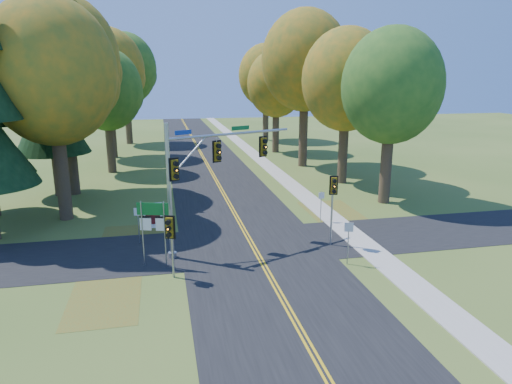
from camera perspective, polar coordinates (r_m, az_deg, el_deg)
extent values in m
plane|color=#3B581F|center=(24.21, 0.47, -8.29)|extent=(160.00, 160.00, 0.00)
cube|color=black|center=(24.21, 0.47, -8.27)|extent=(8.00, 160.00, 0.02)
cube|color=black|center=(26.02, -0.48, -6.60)|extent=(60.00, 6.00, 0.02)
cube|color=gold|center=(24.18, 0.23, -8.25)|extent=(0.10, 160.00, 0.01)
cube|color=gold|center=(24.22, 0.70, -8.21)|extent=(0.10, 160.00, 0.01)
cube|color=#9E998E|center=(26.14, 13.96, -6.90)|extent=(1.60, 160.00, 0.06)
cube|color=brown|center=(27.50, -14.80, -5.93)|extent=(4.00, 6.00, 0.00)
cube|color=brown|center=(31.55, 10.26, -3.03)|extent=(3.50, 8.00, 0.00)
cube|color=brown|center=(21.18, -18.40, -12.55)|extent=(3.00, 5.00, 0.00)
cylinder|color=#38281C|center=(32.32, -23.13, 2.61)|extent=(0.86, 0.86, 6.75)
ellipsoid|color=#B37317|center=(31.76, -24.25, 13.57)|extent=(8.00, 8.00, 9.20)
sphere|color=#B37317|center=(32.67, -20.87, 12.47)|extent=(4.80, 4.80, 4.80)
sphere|color=#B37317|center=(31.31, -27.29, 14.73)|extent=(4.40, 4.40, 4.40)
cylinder|color=#38281C|center=(35.16, 15.97, 3.54)|extent=(0.83, 0.83, 6.08)
ellipsoid|color=#477123|center=(34.59, 16.62, 12.61)|extent=(7.20, 7.20, 8.28)
sphere|color=#477123|center=(36.26, 17.76, 11.44)|extent=(4.32, 4.32, 4.32)
sphere|color=#477123|center=(33.37, 15.34, 13.89)|extent=(3.96, 3.96, 3.96)
cylinder|color=#38281C|center=(39.06, -22.19, 5.08)|extent=(0.89, 0.89, 7.42)
ellipsoid|color=#B37317|center=(38.66, -23.16, 14.94)|extent=(8.60, 8.60, 9.89)
sphere|color=#B37317|center=(39.65, -20.18, 13.92)|extent=(5.16, 5.16, 5.16)
sphere|color=#B37317|center=(38.16, -25.84, 15.99)|extent=(4.73, 4.73, 4.73)
cylinder|color=#38281C|center=(40.95, 10.84, 5.48)|extent=(0.84, 0.84, 6.30)
ellipsoid|color=#B37317|center=(40.48, 11.24, 13.62)|extent=(7.60, 7.60, 8.74)
sphere|color=#B37317|center=(42.14, 12.52, 12.55)|extent=(4.56, 4.56, 4.56)
sphere|color=#B37317|center=(39.27, 9.89, 14.78)|extent=(4.18, 4.18, 4.18)
cylinder|color=#38281C|center=(46.91, -17.75, 5.75)|extent=(0.81, 0.81, 5.62)
ellipsoid|color=#477123|center=(46.48, -18.25, 12.08)|extent=(6.80, 6.80, 7.82)
sphere|color=#477123|center=(47.40, -16.39, 11.43)|extent=(4.08, 4.08, 4.08)
sphere|color=#477123|center=(45.92, -19.91, 12.78)|extent=(3.74, 3.74, 3.74)
cylinder|color=#38281C|center=(48.02, 5.93, 7.76)|extent=(0.90, 0.90, 7.65)
ellipsoid|color=#B37317|center=(47.71, 6.16, 16.02)|extent=(8.80, 8.80, 10.12)
sphere|color=#B37317|center=(49.51, 7.65, 14.90)|extent=(5.28, 5.28, 5.28)
sphere|color=#B37317|center=(46.46, 4.64, 17.19)|extent=(4.84, 4.84, 4.84)
cylinder|color=#38281C|center=(55.48, -17.58, 7.72)|extent=(0.87, 0.87, 6.98)
ellipsoid|color=#B37317|center=(55.17, -18.10, 14.28)|extent=(8.20, 8.20, 9.43)
sphere|color=#B37317|center=(56.26, -16.20, 13.56)|extent=(4.92, 4.92, 4.92)
sphere|color=#B37317|center=(54.53, -19.80, 15.01)|extent=(4.51, 4.51, 4.51)
cylinder|color=#38281C|center=(56.74, 2.48, 7.93)|extent=(0.82, 0.82, 5.85)
ellipsoid|color=#B37317|center=(56.38, 2.54, 13.37)|extent=(7.00, 7.00, 8.05)
sphere|color=#B37317|center=(57.77, 3.65, 12.68)|extent=(4.20, 4.20, 4.20)
sphere|color=#B37317|center=(55.40, 1.47, 14.08)|extent=(3.85, 3.85, 3.85)
cylinder|color=#38281C|center=(66.19, -15.69, 8.94)|extent=(0.88, 0.88, 7.20)
ellipsoid|color=#477123|center=(65.95, -16.09, 14.59)|extent=(8.40, 8.40, 9.66)
sphere|color=#477123|center=(67.11, -14.49, 13.96)|extent=(5.04, 5.04, 5.04)
sphere|color=#477123|center=(65.23, -17.52, 15.24)|extent=(4.62, 4.62, 4.62)
cylinder|color=#38281C|center=(67.33, 1.21, 9.26)|extent=(0.85, 0.85, 6.53)
ellipsoid|color=#B37317|center=(67.05, 1.24, 14.36)|extent=(7.80, 7.80, 8.97)
sphere|color=#B37317|center=(68.56, 2.31, 13.71)|extent=(4.68, 4.68, 4.68)
sphere|color=#B37317|center=(66.00, 0.20, 15.04)|extent=(4.29, 4.29, 4.29)
cylinder|color=#38281C|center=(39.44, -23.67, 2.04)|extent=(0.50, 0.50, 3.42)
cone|color=black|center=(38.82, -24.34, 8.45)|extent=(5.60, 5.60, 5.45)
cone|color=black|center=(38.69, -24.95, 14.17)|extent=(4.57, 4.57, 5.45)
cone|color=black|center=(38.96, -25.59, 19.88)|extent=(3.55, 3.55, 5.45)
cylinder|color=#9B9EA4|center=(23.58, -10.78, -0.10)|extent=(0.22, 0.22, 7.07)
cylinder|color=#9B9EA4|center=(24.64, -10.41, -7.74)|extent=(0.44, 0.44, 0.30)
cylinder|color=#9B9EA4|center=(24.82, -3.04, 7.27)|extent=(7.03, 3.10, 0.14)
cylinder|color=#9B9EA4|center=(23.68, -8.53, 4.31)|extent=(2.14, 0.98, 2.09)
cylinder|color=#9B9EA4|center=(24.35, -4.97, 6.67)|extent=(0.04, 0.04, 0.36)
cube|color=#72590C|center=(24.46, -4.93, 5.07)|extent=(0.43, 0.41, 1.01)
cube|color=black|center=(24.46, -4.93, 5.07)|extent=(0.50, 0.23, 1.19)
sphere|color=orange|center=(24.26, -4.65, 5.00)|extent=(0.18, 0.18, 0.18)
cylinder|color=black|center=(24.21, -4.67, 5.75)|extent=(0.29, 0.24, 0.24)
cylinder|color=black|center=(24.26, -4.65, 5.00)|extent=(0.29, 0.24, 0.24)
cylinder|color=black|center=(24.31, -4.64, 4.25)|extent=(0.29, 0.24, 0.24)
cylinder|color=#9B9EA4|center=(25.99, 0.87, 7.21)|extent=(0.04, 0.04, 0.36)
cube|color=#72590C|center=(26.08, 0.86, 5.71)|extent=(0.43, 0.41, 1.01)
cube|color=black|center=(26.08, 0.86, 5.71)|extent=(0.50, 0.23, 1.19)
sphere|color=orange|center=(25.90, 1.16, 5.65)|extent=(0.18, 0.18, 0.18)
cylinder|color=black|center=(25.85, 1.17, 6.35)|extent=(0.29, 0.24, 0.24)
cylinder|color=black|center=(25.90, 1.16, 5.65)|extent=(0.29, 0.24, 0.24)
cylinder|color=black|center=(25.95, 1.16, 4.94)|extent=(0.29, 0.24, 0.24)
cube|color=#72590C|center=(23.28, -10.20, 2.80)|extent=(0.43, 0.41, 1.01)
cube|color=black|center=(23.28, -10.20, 2.80)|extent=(0.50, 0.23, 1.19)
sphere|color=orange|center=(23.07, -9.96, 2.70)|extent=(0.18, 0.18, 0.18)
cylinder|color=black|center=(23.01, -9.99, 3.49)|extent=(0.29, 0.24, 0.24)
cylinder|color=black|center=(23.07, -9.96, 2.70)|extent=(0.29, 0.24, 0.24)
cylinder|color=black|center=(23.14, -9.92, 1.92)|extent=(0.29, 0.24, 0.24)
cube|color=navy|center=(23.40, -9.09, 7.37)|extent=(0.85, 0.39, 0.22)
cube|color=#0C5926|center=(25.08, -1.97, 8.01)|extent=(1.04, 0.47, 0.22)
cylinder|color=#93979B|center=(25.73, 9.45, -2.40)|extent=(0.11, 0.11, 3.97)
cube|color=#72590C|center=(25.15, 9.68, 0.82)|extent=(0.35, 0.32, 0.90)
cube|color=black|center=(25.15, 9.68, 0.82)|extent=(0.47, 0.11, 1.07)
sphere|color=orange|center=(24.95, 9.77, 0.71)|extent=(0.16, 0.16, 0.16)
cylinder|color=black|center=(24.88, 9.80, 1.35)|extent=(0.24, 0.18, 0.22)
cylinder|color=black|center=(24.95, 9.77, 0.71)|extent=(0.24, 0.18, 0.22)
cylinder|color=black|center=(25.02, 9.74, 0.06)|extent=(0.24, 0.18, 0.22)
cylinder|color=#979A9F|center=(21.85, -10.40, -6.79)|extent=(0.11, 0.11, 3.06)
cube|color=#72590C|center=(21.30, -10.70, -4.35)|extent=(0.40, 0.38, 0.96)
cube|color=black|center=(21.30, -10.70, -4.35)|extent=(0.48, 0.20, 1.13)
sphere|color=orange|center=(21.10, -10.89, -4.54)|extent=(0.17, 0.17, 0.17)
cylinder|color=black|center=(21.01, -10.93, -3.75)|extent=(0.27, 0.22, 0.23)
cylinder|color=black|center=(21.10, -10.89, -4.54)|extent=(0.27, 0.22, 0.23)
cylinder|color=black|center=(21.21, -10.85, -5.32)|extent=(0.27, 0.22, 0.23)
cylinder|color=gray|center=(23.36, -13.98, -5.13)|extent=(0.07, 0.07, 3.40)
cylinder|color=gray|center=(23.03, -11.30, -5.26)|extent=(0.07, 0.07, 3.40)
cube|color=#0C5A20|center=(22.82, -12.81, -2.08)|extent=(1.53, 0.50, 0.62)
cube|color=silver|center=(22.82, -12.81, -2.08)|extent=(1.30, 0.40, 0.09)
cube|color=silver|center=(23.18, -13.63, -3.93)|extent=(0.56, 0.21, 0.62)
cube|color=black|center=(23.07, -13.69, -3.05)|extent=(0.54, 0.17, 0.11)
cube|color=silver|center=(22.94, -11.75, -4.02)|extent=(0.56, 0.21, 0.62)
cube|color=black|center=(22.83, -11.80, -3.13)|extent=(0.54, 0.17, 0.11)
cube|color=white|center=(29.31, -12.77, -2.88)|extent=(1.17, 0.19, 1.61)
cube|color=maroon|center=(29.21, -12.78, -2.85)|extent=(0.90, 0.04, 1.16)
cube|color=white|center=(29.54, -13.56, -4.16)|extent=(0.07, 0.07, 0.27)
cube|color=white|center=(29.49, -11.82, -4.09)|extent=(0.07, 0.07, 0.27)
cylinder|color=gray|center=(29.98, 8.12, -1.81)|extent=(0.05, 0.05, 2.07)
cube|color=silver|center=(29.76, 8.18, -0.43)|extent=(0.40, 0.06, 0.42)
cylinder|color=gray|center=(23.55, 11.44, -6.24)|extent=(0.05, 0.05, 2.30)
cube|color=silver|center=(23.26, 11.55, -4.33)|extent=(0.42, 0.18, 0.47)
cylinder|color=gray|center=(26.82, -14.48, -4.00)|extent=(0.05, 0.05, 2.16)
cube|color=silver|center=(26.57, -14.59, -2.40)|extent=(0.41, 0.06, 0.44)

